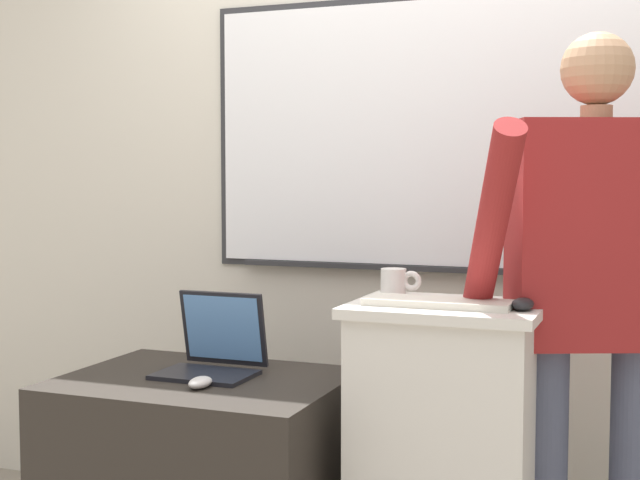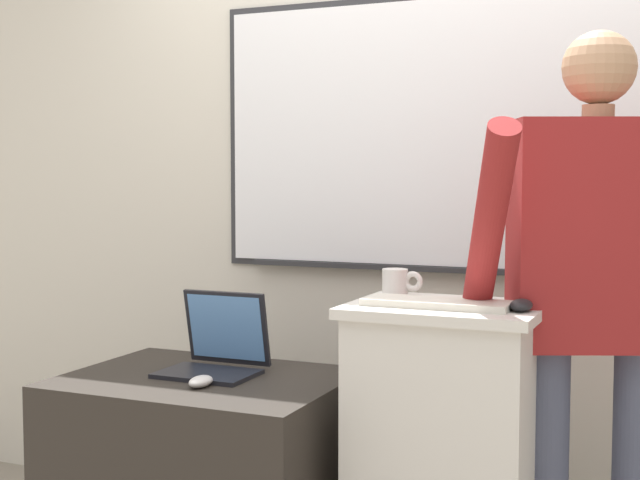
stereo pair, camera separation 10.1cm
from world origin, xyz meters
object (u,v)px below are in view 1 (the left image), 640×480
lectern_podium (445,471)px  computer_mouse_by_laptop (200,382)px  laptop (215,349)px  computer_mouse_by_keyboard (523,304)px  coffee_mug (396,281)px  person_presenter (592,288)px  wireless_keyboard (438,303)px

lectern_podium → computer_mouse_by_laptop: (-0.71, -0.18, 0.24)m
laptop → computer_mouse_by_keyboard: bearing=-4.0°
computer_mouse_by_keyboard → coffee_mug: 0.46m
person_presenter → laptop: size_ratio=5.84×
person_presenter → wireless_keyboard: person_presenter is taller
person_presenter → wireless_keyboard: size_ratio=4.27×
person_presenter → computer_mouse_by_laptop: 1.19m
coffee_mug → laptop: bearing=-167.5°
lectern_podium → person_presenter: size_ratio=0.56×
person_presenter → wireless_keyboard: bearing=-175.6°
wireless_keyboard → computer_mouse_by_keyboard: 0.23m
laptop → computer_mouse_by_laptop: (0.06, -0.20, -0.06)m
lectern_podium → wireless_keyboard: size_ratio=2.40×
person_presenter → computer_mouse_by_keyboard: (-0.17, -0.20, -0.03)m
computer_mouse_by_keyboard → coffee_mug: size_ratio=0.77×
wireless_keyboard → lectern_podium: bearing=78.3°
computer_mouse_by_keyboard → coffee_mug: bearing=155.2°
person_presenter → laptop: (-1.16, -0.13, -0.24)m
wireless_keyboard → computer_mouse_by_keyboard: computer_mouse_by_keyboard is taller
computer_mouse_by_laptop → computer_mouse_by_keyboard: bearing=8.4°
lectern_podium → computer_mouse_by_keyboard: (0.22, -0.05, 0.51)m
laptop → coffee_mug: bearing=12.5°
wireless_keyboard → computer_mouse_by_keyboard: size_ratio=4.15×
lectern_podium → coffee_mug: (-0.20, 0.15, 0.54)m
person_presenter → computer_mouse_by_keyboard: 0.26m
coffee_mug → wireless_keyboard: bearing=-47.3°
wireless_keyboard → coffee_mug: coffee_mug is taller
computer_mouse_by_keyboard → person_presenter: bearing=49.9°
lectern_podium → computer_mouse_by_keyboard: computer_mouse_by_keyboard is taller
computer_mouse_by_laptop → computer_mouse_by_keyboard: (0.93, 0.14, 0.27)m
computer_mouse_by_laptop → lectern_podium: bearing=14.6°
computer_mouse_by_laptop → computer_mouse_by_keyboard: computer_mouse_by_keyboard is taller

